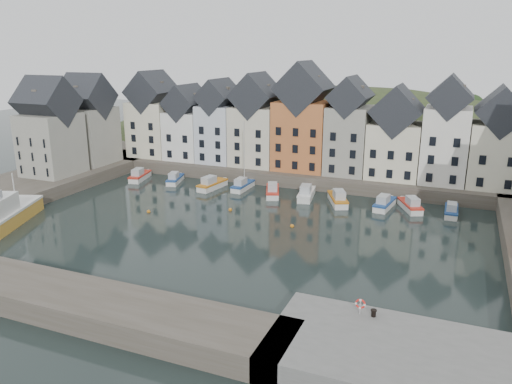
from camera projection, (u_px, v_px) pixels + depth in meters
The scene contains 22 objects.
ground at pixel (232, 234), 60.46m from camera, with size 260.00×260.00×0.00m, color black.
far_quay at pixel (305, 171), 86.82m from camera, with size 90.00×16.00×2.00m, color #484337.
left_quay at pixel (22, 188), 76.41m from camera, with size 14.00×54.00×2.00m, color #484337.
near_quay at pixel (398, 360), 34.36m from camera, with size 18.00×10.00×2.00m, color #60605E.
near_wall at pixel (25, 290), 44.32m from camera, with size 50.00×6.00×2.00m, color #484337.
hillside at pixel (336, 226), 115.17m from camera, with size 153.60×70.40×64.00m.
far_terrace at pixel (321, 129), 81.67m from camera, with size 72.37×8.16×17.78m.
left_terrace at pixel (70, 128), 83.18m from camera, with size 7.65×17.00×15.69m.
mooring_buoys at pixel (222, 216), 66.62m from camera, with size 20.50×5.50×0.50m.
boat_a at pixel (140, 176), 84.98m from camera, with size 3.18×6.33×2.33m.
boat_b at pixel (175, 179), 83.15m from camera, with size 3.10×5.78×2.12m.
boat_c at pixel (212, 185), 79.58m from camera, with size 2.76×6.46×2.40m.
boat_d at pixel (242, 185), 79.16m from camera, with size 1.86×5.78×11.01m.
boat_e at pixel (273, 191), 75.97m from camera, with size 3.90×6.38×2.34m.
boat_f at pixel (306, 194), 74.52m from camera, with size 2.93×6.62×2.45m.
boat_g at pixel (338, 199), 71.87m from camera, with size 4.41×6.64×2.45m.
boat_h at pixel (384, 204), 69.91m from camera, with size 2.58×6.11×2.28m.
boat_i at pixel (410, 205), 69.17m from camera, with size 4.13×6.09×2.25m.
boat_j at pixel (451, 211), 67.00m from camera, with size 1.78×5.46×2.08m.
large_vessel at pixel (6, 214), 62.96m from camera, with size 7.63×12.87×6.50m.
mooring_bollard at pixel (374, 313), 37.96m from camera, with size 0.48×0.48×0.56m.
life_ring_post at pixel (360, 304), 38.10m from camera, with size 0.80×0.17×1.30m.
Camera 1 is at (24.33, -51.25, 21.71)m, focal length 35.00 mm.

